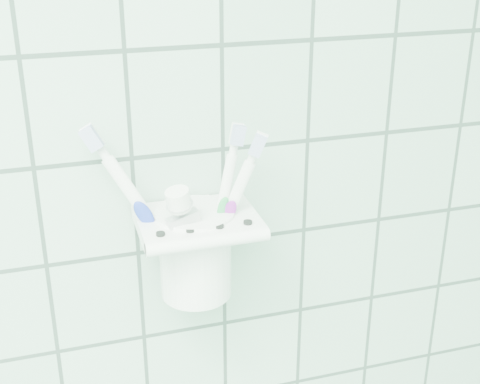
% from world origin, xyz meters
% --- Properties ---
extents(holder_bracket, '(0.12, 0.10, 0.04)m').
position_xyz_m(holder_bracket, '(0.64, 1.15, 1.30)').
color(holder_bracket, white).
rests_on(holder_bracket, wall_back).
extents(cup, '(0.08, 0.08, 0.10)m').
position_xyz_m(cup, '(0.63, 1.16, 1.27)').
color(cup, white).
rests_on(cup, holder_bracket).
extents(toothbrush_pink, '(0.10, 0.05, 0.20)m').
position_xyz_m(toothbrush_pink, '(0.63, 1.14, 1.33)').
color(toothbrush_pink, white).
rests_on(toothbrush_pink, cup).
extents(toothbrush_blue, '(0.04, 0.02, 0.18)m').
position_xyz_m(toothbrush_blue, '(0.64, 1.15, 1.32)').
color(toothbrush_blue, white).
rests_on(toothbrush_blue, cup).
extents(toothbrush_orange, '(0.06, 0.05, 0.18)m').
position_xyz_m(toothbrush_orange, '(0.64, 1.17, 1.32)').
color(toothbrush_orange, white).
rests_on(toothbrush_orange, cup).
extents(toothpaste_tube, '(0.05, 0.03, 0.13)m').
position_xyz_m(toothpaste_tube, '(0.63, 1.14, 1.30)').
color(toothpaste_tube, silver).
rests_on(toothpaste_tube, cup).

